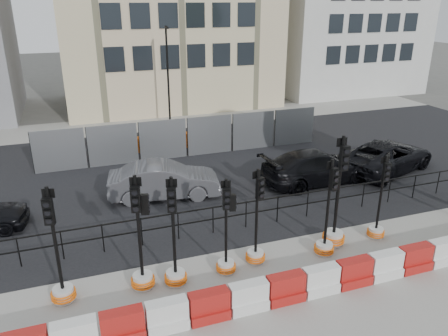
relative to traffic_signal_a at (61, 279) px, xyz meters
name	(u,v)px	position (x,y,z in m)	size (l,w,h in m)	color
ground	(260,245)	(6.02, 0.85, -0.68)	(120.00, 120.00, 0.00)	#51514C
sidewalk_near	(306,301)	(6.02, -2.15, -0.67)	(40.00, 6.00, 0.02)	gray
road	(199,170)	(6.02, 7.85, -0.66)	(40.00, 14.00, 0.03)	black
sidewalk_far	(159,122)	(6.02, 16.85, -0.67)	(40.00, 4.00, 0.02)	gray
kerb_railing	(246,210)	(6.02, 2.05, 0.01)	(18.00, 0.04, 1.00)	black
heras_fencing	(183,139)	(6.01, 10.65, 0.00)	(14.33, 1.72, 2.00)	gray
lamp_post_far	(168,74)	(6.52, 15.83, 2.54)	(0.12, 0.56, 6.00)	black
barrier_row	(303,285)	(6.02, -1.95, -0.31)	(14.65, 0.50, 0.80)	red
traffic_signal_a	(61,279)	(0.00, 0.00, 0.00)	(0.65, 0.65, 3.29)	silver
traffic_signal_b	(142,263)	(2.08, -0.12, 0.12)	(0.66, 0.66, 3.35)	silver
traffic_signal_c	(175,263)	(2.96, -0.27, -0.01)	(0.64, 0.64, 3.23)	silver
traffic_signal_d	(226,251)	(4.48, -0.22, 0.02)	(0.58, 0.58, 2.95)	silver
traffic_signal_e	(256,244)	(5.49, -0.02, -0.05)	(0.60, 0.60, 3.03)	silver
traffic_signal_f	(326,233)	(7.70, -0.32, 0.07)	(0.62, 0.62, 3.16)	silver
traffic_signal_g	(335,223)	(8.28, 0.09, 0.08)	(0.73, 0.73, 3.69)	silver
traffic_signal_h	(377,221)	(9.86, -0.01, -0.08)	(0.57, 0.57, 2.91)	silver
car_b	(164,180)	(3.92, 5.49, 0.04)	(4.57, 2.24, 1.44)	#515156
car_c	(317,167)	(10.40, 4.77, 0.04)	(5.05, 2.25, 1.44)	black
car_d	(386,156)	(14.16, 4.93, 0.03)	(5.58, 3.85, 1.42)	black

